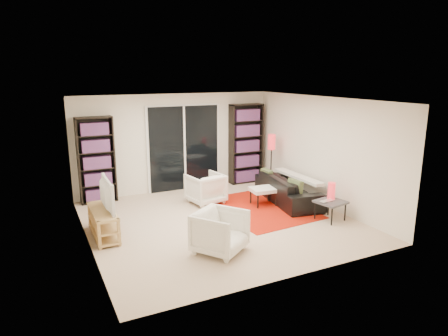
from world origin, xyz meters
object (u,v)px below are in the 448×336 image
(side_table, at_px, (331,203))
(sofa, at_px, (288,189))
(bookshelf_left, at_px, (96,160))
(armchair_front, at_px, (220,232))
(ottoman, at_px, (264,190))
(bookshelf_right, at_px, (246,144))
(armchair_back, at_px, (206,188))
(floor_lamp, at_px, (271,147))
(tv_stand, at_px, (103,222))

(side_table, bearing_deg, sofa, 92.85)
(bookshelf_left, height_order, armchair_front, bookshelf_left)
(ottoman, distance_m, side_table, 1.56)
(armchair_front, xyz_separation_m, side_table, (2.62, 0.35, 0.01))
(sofa, distance_m, ottoman, 0.65)
(bookshelf_right, xyz_separation_m, side_table, (0.12, -3.26, -0.69))
(armchair_back, relative_size, ottoman, 1.25)
(floor_lamp, bearing_deg, sofa, -101.20)
(sofa, height_order, armchair_back, armchair_back)
(armchair_front, bearing_deg, sofa, -1.10)
(armchair_back, bearing_deg, bookshelf_left, -36.99)
(tv_stand, bearing_deg, sofa, 2.75)
(sofa, height_order, ottoman, sofa)
(bookshelf_left, height_order, armchair_back, bookshelf_left)
(sofa, xyz_separation_m, armchair_front, (-2.55, -1.72, 0.05))
(side_table, relative_size, floor_lamp, 0.43)
(armchair_back, height_order, floor_lamp, floor_lamp)
(bookshelf_right, height_order, armchair_back, bookshelf_right)
(bookshelf_right, xyz_separation_m, floor_lamp, (0.26, -0.83, 0.02))
(armchair_front, relative_size, ottoman, 1.29)
(tv_stand, xyz_separation_m, sofa, (4.16, 0.20, 0.04))
(armchair_back, xyz_separation_m, floor_lamp, (1.95, 0.32, 0.73))
(sofa, xyz_separation_m, ottoman, (-0.65, 0.02, 0.04))
(tv_stand, distance_m, armchair_front, 2.22)
(tv_stand, bearing_deg, side_table, -15.40)
(tv_stand, relative_size, sofa, 0.57)
(armchair_back, bearing_deg, floor_lamp, -179.47)
(bookshelf_left, relative_size, sofa, 0.93)
(tv_stand, xyz_separation_m, armchair_front, (1.61, -1.52, 0.09))
(bookshelf_left, bearing_deg, tv_stand, -96.98)
(ottoman, relative_size, side_table, 0.98)
(tv_stand, xyz_separation_m, floor_lamp, (4.37, 1.26, 0.81))
(ottoman, height_order, floor_lamp, floor_lamp)
(bookshelf_left, bearing_deg, armchair_front, -69.44)
(ottoman, xyz_separation_m, floor_lamp, (0.86, 1.04, 0.73))
(armchair_back, relative_size, side_table, 1.23)
(sofa, xyz_separation_m, side_table, (0.07, -1.36, 0.05))
(bookshelf_right, height_order, floor_lamp, bookshelf_right)
(sofa, relative_size, floor_lamp, 1.49)
(side_table, bearing_deg, ottoman, 117.26)
(sofa, bearing_deg, floor_lamp, -1.88)
(ottoman, relative_size, floor_lamp, 0.43)
(bookshelf_right, bearing_deg, tv_stand, -152.96)
(armchair_front, bearing_deg, bookshelf_right, 20.29)
(sofa, xyz_separation_m, floor_lamp, (0.21, 1.06, 0.76))
(sofa, distance_m, floor_lamp, 1.33)
(tv_stand, bearing_deg, armchair_front, -43.27)
(tv_stand, distance_m, sofa, 4.16)
(bookshelf_right, xyz_separation_m, armchair_back, (-1.69, -1.16, -0.71))
(bookshelf_left, distance_m, armchair_front, 3.91)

